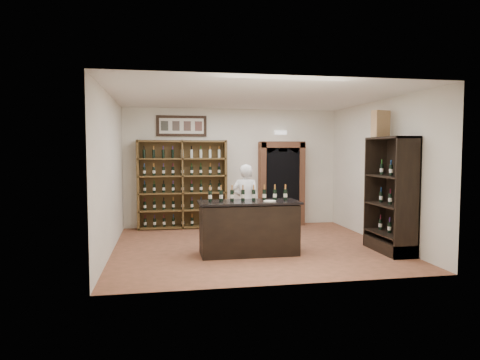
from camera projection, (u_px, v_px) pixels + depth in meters
The scene contains 22 objects.
floor at pixel (253, 246), 8.65m from camera, with size 5.50×5.50×0.00m, color #98543C.
ceiling at pixel (253, 97), 8.44m from camera, with size 5.50×5.50×0.00m, color white.
wall_back at pixel (233, 168), 11.00m from camera, with size 5.50×0.04×3.00m, color white.
wall_left at pixel (110, 174), 8.06m from camera, with size 0.04×5.00×3.00m, color white.
wall_right at pixel (380, 171), 9.03m from camera, with size 0.04×5.00×3.00m, color white.
wine_shelf at pixel (182, 184), 10.64m from camera, with size 2.20×0.38×2.20m.
framed_picture at pixel (182, 126), 10.67m from camera, with size 1.25×0.04×0.52m, color black.
arched_doorway at pixel (281, 181), 11.08m from camera, with size 1.17×0.35×2.17m.
emergency_light at pixel (281, 133), 11.08m from camera, with size 0.30×0.10×0.10m, color white.
tasting_counter at pixel (249, 228), 7.99m from camera, with size 1.88×0.78×1.00m.
counter_bottle_0 at pixel (210, 196), 7.88m from camera, with size 0.07×0.07×0.30m.
counter_bottle_1 at pixel (221, 196), 7.91m from camera, with size 0.07×0.07×0.30m.
counter_bottle_2 at pixel (232, 195), 7.95m from camera, with size 0.07×0.07×0.30m.
counter_bottle_3 at pixel (243, 195), 7.99m from camera, with size 0.07×0.07×0.30m.
counter_bottle_4 at pixel (254, 195), 8.02m from camera, with size 0.07×0.07×0.30m.
counter_bottle_5 at pixel (264, 195), 8.06m from camera, with size 0.07×0.07×0.30m.
counter_bottle_6 at pixel (275, 195), 8.09m from camera, with size 0.07×0.07×0.30m.
counter_bottle_7 at pixel (285, 194), 8.13m from camera, with size 0.07×0.07×0.30m.
side_cabinet at pixel (392, 213), 8.16m from camera, with size 0.48×1.20×2.20m.
shopkeeper at pixel (246, 202), 9.32m from camera, with size 0.60×0.39×1.65m, color white.
plate at pixel (270, 201), 7.87m from camera, with size 0.23×0.23×0.02m, color silver.
wine_crate at pixel (381, 124), 8.43m from camera, with size 0.37×0.15×0.53m, color tan.
Camera 1 is at (-1.76, -8.36, 1.95)m, focal length 32.00 mm.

